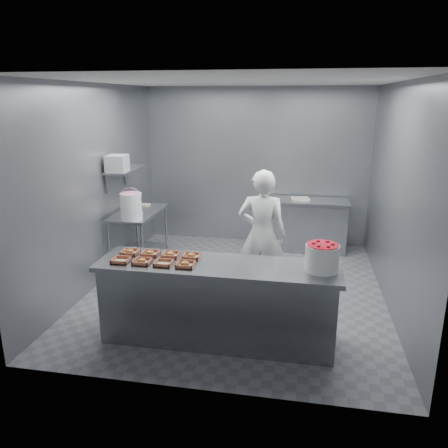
{
  "coord_description": "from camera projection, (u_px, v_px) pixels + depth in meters",
  "views": [
    {
      "loc": [
        0.85,
        -5.61,
        2.6
      ],
      "look_at": [
        -0.14,
        -0.2,
        1.01
      ],
      "focal_mm": 35.0,
      "sensor_mm": 36.0,
      "label": 1
    }
  ],
  "objects": [
    {
      "name": "wall_left",
      "position": [
        97.0,
        187.0,
        6.13
      ],
      "size": [
        0.04,
        4.5,
        2.8
      ],
      "primitive_type": "cube",
      "color": "slate",
      "rests_on": "ground"
    },
    {
      "name": "worker",
      "position": [
        262.0,
        235.0,
        5.72
      ],
      "size": [
        0.64,
        0.43,
        1.74
      ],
      "primitive_type": "imported",
      "rotation": [
        0.0,
        0.0,
        3.11
      ],
      "color": "white",
      "rests_on": "ground"
    },
    {
      "name": "prep_table",
      "position": [
        139.0,
        230.0,
        6.86
      ],
      "size": [
        0.6,
        1.2,
        0.9
      ],
      "color": "slate",
      "rests_on": "ground"
    },
    {
      "name": "tray_0",
      "position": [
        121.0,
        260.0,
        4.69
      ],
      "size": [
        0.19,
        0.18,
        0.04
      ],
      "color": "tan",
      "rests_on": "service_counter"
    },
    {
      "name": "strawberry_tub",
      "position": [
        322.0,
        257.0,
        4.42
      ],
      "size": [
        0.34,
        0.34,
        0.28
      ],
      "color": "silver",
      "rests_on": "service_counter"
    },
    {
      "name": "tray_2",
      "position": [
        164.0,
        263.0,
        4.61
      ],
      "size": [
        0.19,
        0.18,
        0.04
      ],
      "color": "tan",
      "rests_on": "service_counter"
    },
    {
      "name": "bucket_lid",
      "position": [
        133.0,
        213.0,
        6.62
      ],
      "size": [
        0.34,
        0.34,
        0.02
      ],
      "primitive_type": "cylinder",
      "rotation": [
        0.0,
        0.0,
        0.11
      ],
      "color": "silver",
      "rests_on": "prep_table"
    },
    {
      "name": "tray_1",
      "position": [
        142.0,
        261.0,
        4.65
      ],
      "size": [
        0.19,
        0.18,
        0.06
      ],
      "color": "tan",
      "rests_on": "service_counter"
    },
    {
      "name": "service_counter",
      "position": [
        218.0,
        302.0,
        4.77
      ],
      "size": [
        2.6,
        0.7,
        0.9
      ],
      "color": "slate",
      "rests_on": "ground"
    },
    {
      "name": "glaze_bucket",
      "position": [
        131.0,
        206.0,
        6.28
      ],
      "size": [
        0.32,
        0.31,
        0.47
      ],
      "color": "silver",
      "rests_on": "prep_table"
    },
    {
      "name": "ceiling",
      "position": [
        238.0,
        81.0,
        5.39
      ],
      "size": [
        4.5,
        4.5,
        0.0
      ],
      "primitive_type": "plane",
      "rotation": [
        3.14,
        0.0,
        0.0
      ],
      "color": "white",
      "rests_on": "wall_back"
    },
    {
      "name": "floor",
      "position": [
        237.0,
        289.0,
        6.17
      ],
      "size": [
        4.5,
        4.5,
        0.0
      ],
      "primitive_type": "plane",
      "color": "#4C4C51",
      "rests_on": "ground"
    },
    {
      "name": "wall_shelf",
      "position": [
        125.0,
        170.0,
        6.62
      ],
      "size": [
        0.35,
        0.9,
        0.03
      ],
      "primitive_type": "cube",
      "color": "slate",
      "rests_on": "wall_left"
    },
    {
      "name": "paper_stack",
      "position": [
        300.0,
        199.0,
        7.56
      ],
      "size": [
        0.33,
        0.27,
        0.04
      ],
      "primitive_type": "cube",
      "rotation": [
        0.0,
        0.0,
        0.18
      ],
      "color": "silver",
      "rests_on": "back_counter"
    },
    {
      "name": "tray_4",
      "position": [
        130.0,
        252.0,
        4.94
      ],
      "size": [
        0.19,
        0.18,
        0.06
      ],
      "color": "tan",
      "rests_on": "service_counter"
    },
    {
      "name": "back_counter",
      "position": [
        304.0,
        225.0,
        7.68
      ],
      "size": [
        1.5,
        0.6,
        0.9
      ],
      "color": "slate",
      "rests_on": "ground"
    },
    {
      "name": "tray_6",
      "position": [
        171.0,
        254.0,
        4.85
      ],
      "size": [
        0.19,
        0.18,
        0.06
      ],
      "color": "tan",
      "rests_on": "service_counter"
    },
    {
      "name": "wall_back",
      "position": [
        256.0,
        167.0,
        7.9
      ],
      "size": [
        4.0,
        0.04,
        2.8
      ],
      "primitive_type": "cube",
      "color": "slate",
      "rests_on": "ground"
    },
    {
      "name": "wall_right",
      "position": [
        396.0,
        198.0,
        5.43
      ],
      "size": [
        0.04,
        4.5,
        2.8
      ],
      "primitive_type": "cube",
      "color": "slate",
      "rests_on": "ground"
    },
    {
      "name": "tray_5",
      "position": [
        150.0,
        253.0,
        4.9
      ],
      "size": [
        0.19,
        0.18,
        0.06
      ],
      "color": "tan",
      "rests_on": "service_counter"
    },
    {
      "name": "appliance",
      "position": [
        117.0,
        163.0,
        6.33
      ],
      "size": [
        0.31,
        0.34,
        0.24
      ],
      "primitive_type": "cube",
      "rotation": [
        0.0,
        0.0,
        0.09
      ],
      "color": "gray",
      "rests_on": "wall_shelf"
    },
    {
      "name": "rag",
      "position": [
        145.0,
        205.0,
        7.16
      ],
      "size": [
        0.16,
        0.15,
        0.02
      ],
      "primitive_type": "cube",
      "rotation": [
        0.0,
        0.0,
        -0.15
      ],
      "color": "#CCB28C",
      "rests_on": "prep_table"
    },
    {
      "name": "tray_3",
      "position": [
        185.0,
        264.0,
        4.57
      ],
      "size": [
        0.19,
        0.18,
        0.06
      ],
      "color": "tan",
      "rests_on": "service_counter"
    },
    {
      "name": "tray_7",
      "position": [
        192.0,
        256.0,
        4.81
      ],
      "size": [
        0.19,
        0.18,
        0.06
      ],
      "color": "tan",
      "rests_on": "service_counter"
    }
  ]
}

